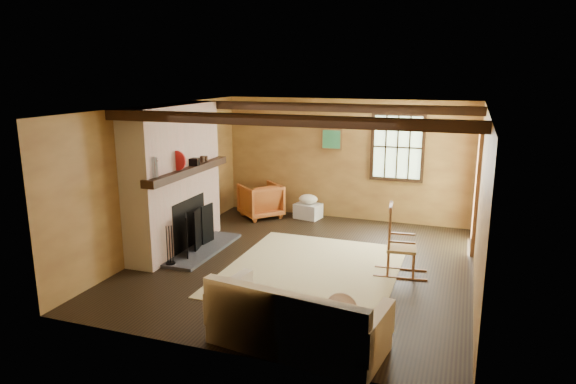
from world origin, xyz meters
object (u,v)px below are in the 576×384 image
at_px(rocking_chair, 399,245).
at_px(laundry_basket, 308,211).
at_px(fireplace, 175,184).
at_px(armchair, 261,200).
at_px(sofa, 296,325).

height_order(rocking_chair, laundry_basket, rocking_chair).
distance_m(fireplace, rocking_chair, 3.72).
bearing_deg(fireplace, laundry_basket, 58.13).
bearing_deg(fireplace, armchair, 75.10).
bearing_deg(sofa, laundry_basket, 113.96).
bearing_deg(rocking_chair, fireplace, 84.79).
xyz_separation_m(rocking_chair, armchair, (-3.07, 2.14, -0.10)).
xyz_separation_m(rocking_chair, sofa, (-0.75, -2.47, -0.17)).
xyz_separation_m(laundry_basket, armchair, (-0.94, -0.24, 0.20)).
height_order(rocking_chair, armchair, rocking_chair).
relative_size(fireplace, rocking_chair, 2.26).
distance_m(sofa, armchair, 5.16).
bearing_deg(laundry_basket, rocking_chair, -48.16).
relative_size(fireplace, laundry_basket, 4.80).
relative_size(fireplace, sofa, 1.20).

